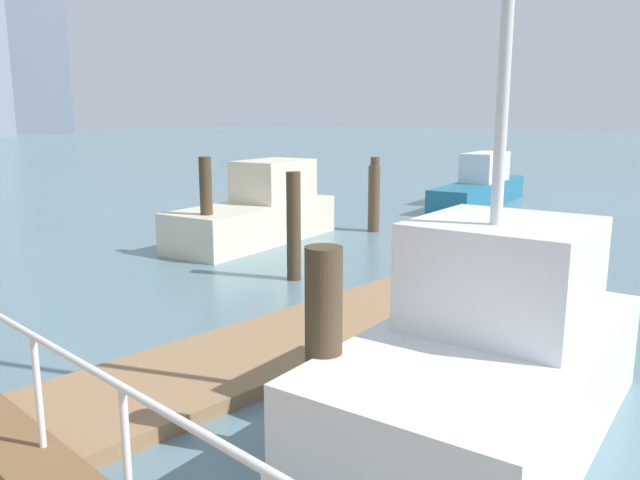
{
  "coord_description": "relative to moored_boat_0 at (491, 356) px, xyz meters",
  "views": [
    {
      "loc": [
        -5.15,
        3.68,
        3.32
      ],
      "look_at": [
        0.45,
        9.0,
        1.78
      ],
      "focal_mm": 34.94,
      "sensor_mm": 36.0,
      "label": 1
    }
  ],
  "objects": [
    {
      "name": "moored_boat_0",
      "position": [
        0.0,
        0.0,
        0.0
      ],
      "size": [
        4.92,
        2.8,
        6.65
      ],
      "color": "white",
      "rests_on": "ground_plane"
    },
    {
      "name": "moored_boat_1",
      "position": [
        15.5,
        8.8,
        -0.14
      ],
      "size": [
        7.23,
        2.82,
        1.97
      ],
      "color": "#1E6B8C",
      "rests_on": "ground_plane"
    },
    {
      "name": "floating_dock",
      "position": [
        2.47,
        3.31,
        -0.75
      ],
      "size": [
        13.06,
        2.0,
        0.18
      ],
      "primitive_type": "cube",
      "color": "#93704C",
      "rests_on": "ground_plane"
    },
    {
      "name": "dock_piling_4",
      "position": [
        8.51,
        8.36,
        0.24
      ],
      "size": [
        0.27,
        0.27,
        2.16
      ],
      "primitive_type": "cylinder",
      "color": "brown",
      "rests_on": "ground_plane"
    },
    {
      "name": "dock_piling_0",
      "position": [
        8.4,
        8.29,
        0.12
      ],
      "size": [
        0.34,
        0.34,
        1.92
      ],
      "primitive_type": "cylinder",
      "color": "brown",
      "rests_on": "ground_plane"
    },
    {
      "name": "skyline_tower_5",
      "position": [
        42.97,
        118.75,
        22.88
      ],
      "size": [
        14.01,
        6.82,
        47.45
      ],
      "primitive_type": "cube",
      "rotation": [
        0.0,
        0.0,
        0.01
      ],
      "color": "slate",
      "rests_on": "ground_plane"
    },
    {
      "name": "moored_boat_2",
      "position": [
        5.19,
        9.68,
        -0.05
      ],
      "size": [
        5.48,
        2.79,
        2.14
      ],
      "color": "beige",
      "rests_on": "ground_plane"
    },
    {
      "name": "boardwalk_railing",
      "position": [
        -3.71,
        0.87,
        0.38
      ],
      "size": [
        0.06,
        21.33,
        1.08
      ],
      "color": "white",
      "rests_on": "boardwalk"
    },
    {
      "name": "dock_piling_1",
      "position": [
        2.96,
        6.03,
        0.27
      ],
      "size": [
        0.29,
        0.29,
        2.23
      ],
      "primitive_type": "cylinder",
      "color": "#473826",
      "rests_on": "ground_plane"
    },
    {
      "name": "dock_piling_3",
      "position": [
        3.0,
        9.04,
        0.35
      ],
      "size": [
        0.29,
        0.29,
        2.39
      ],
      "primitive_type": "cylinder",
      "color": "#473826",
      "rests_on": "ground_plane"
    },
    {
      "name": "dock_piling_5",
      "position": [
        -1.67,
        0.84,
        0.23
      ],
      "size": [
        0.35,
        0.35,
        2.15
      ],
      "primitive_type": "cylinder",
      "color": "#473826",
      "rests_on": "ground_plane"
    }
  ]
}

